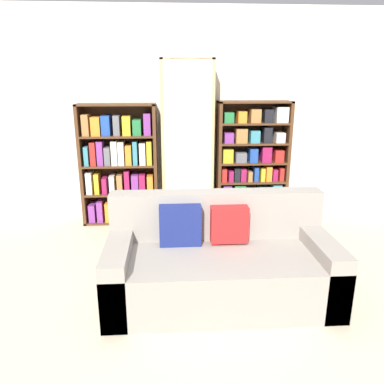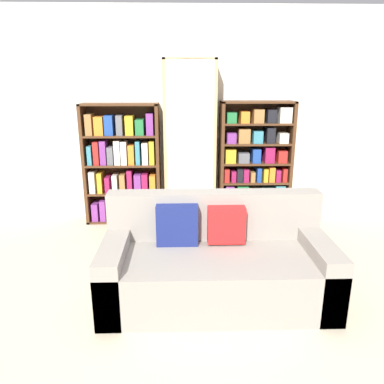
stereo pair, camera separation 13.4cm
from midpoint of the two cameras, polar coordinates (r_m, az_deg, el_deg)
name	(u,v)px [view 1 (the left image)]	position (r m, az deg, el deg)	size (l,w,h in m)	color
ground_plane	(208,351)	(2.84, 1.02, -23.06)	(16.00, 16.00, 0.00)	beige
wall_back	(187,117)	(4.99, -1.57, 11.35)	(7.04, 0.06, 2.70)	silver
couch	(219,264)	(3.28, 2.99, -10.87)	(1.90, 0.89, 0.86)	gray
bookshelf_left	(120,167)	(4.93, -11.69, 3.74)	(0.97, 0.32, 1.54)	#4C2D19
display_cabinet	(187,144)	(4.81, -1.55, 7.31)	(0.65, 0.36, 2.07)	tan
bookshelf_right	(252,164)	(4.99, 8.37, 4.27)	(0.93, 0.32, 1.56)	#4C2D19
wine_bottle	(226,224)	(4.49, 4.40, -4.93)	(0.09, 0.09, 0.40)	#192333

